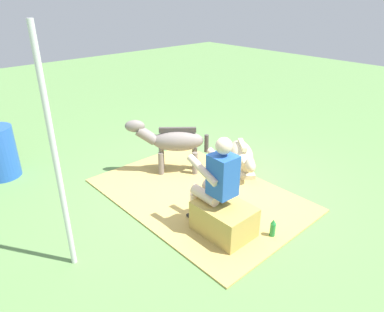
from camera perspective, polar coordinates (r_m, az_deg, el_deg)
The scene contains 8 objects.
ground_plane at distance 5.57m, azimuth 2.23°, elevation -4.93°, with size 24.00×24.00×0.00m, color #608C4C.
hay_patch at distance 5.34m, azimuth 1.05°, elevation -6.22°, with size 3.09×2.11×0.02m, color tan.
hay_bale at distance 4.48m, azimuth 5.17°, elevation -10.21°, with size 0.71×0.53×0.42m, color tan.
person_seated at distance 4.31m, azimuth 3.91°, elevation -3.91°, with size 0.67×0.43×1.30m.
pony_standing at distance 5.75m, azimuth -3.20°, elevation 2.41°, with size 1.01×1.11×0.94m.
pony_lying at distance 6.19m, azimuth 8.08°, elevation 0.08°, with size 1.21×1.05×0.42m.
soda_bottle at distance 4.56m, azimuth 12.93°, elevation -11.38°, with size 0.07×0.07×0.26m.
tent_pole_left at distance 3.71m, azimuth -21.18°, elevation -0.52°, with size 0.06×0.06×2.59m, color silver.
Camera 1 is at (-3.41, 3.40, 2.81)m, focal length 32.98 mm.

